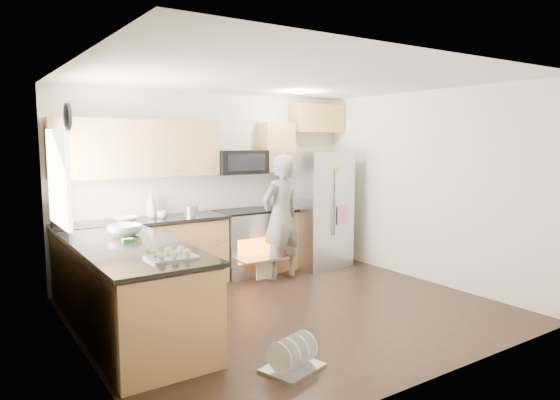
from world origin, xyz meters
TOP-DOWN VIEW (x-y plane):
  - ground at (0.00, 0.00)m, footprint 4.50×4.50m
  - room_shell at (-0.04, 0.02)m, footprint 4.54×4.04m
  - back_cabinet_run at (-0.59, 1.75)m, footprint 4.45×0.64m
  - peninsula at (-1.75, 0.25)m, footprint 0.96×2.36m
  - stove_range at (0.35, 1.69)m, footprint 0.76×0.97m
  - refrigerator at (1.54, 1.45)m, footprint 0.93×0.75m
  - person at (0.66, 1.19)m, footprint 0.69×0.51m
  - dish_rack at (-0.86, -1.23)m, footprint 0.56×0.50m

SIDE VIEW (x-z plane):
  - ground at x=0.00m, z-range 0.00..0.00m
  - dish_rack at x=-0.86m, z-range -0.07..0.23m
  - peninsula at x=-1.75m, z-range -0.05..0.98m
  - stove_range at x=0.35m, z-range -0.22..1.57m
  - person at x=0.66m, z-range 0.00..1.74m
  - refrigerator at x=1.54m, z-range 0.00..1.76m
  - back_cabinet_run at x=-0.59m, z-range -0.29..2.21m
  - room_shell at x=-0.04m, z-range 0.36..2.98m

